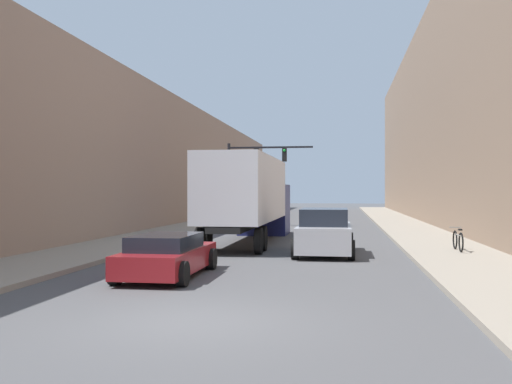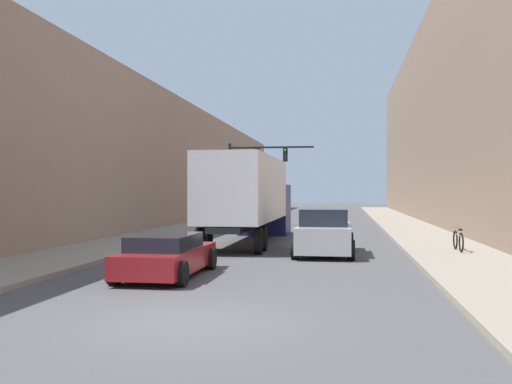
% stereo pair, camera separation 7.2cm
% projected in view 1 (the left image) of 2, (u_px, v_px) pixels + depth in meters
% --- Properties ---
extents(ground_plane, '(200.00, 200.00, 0.00)m').
position_uv_depth(ground_plane, '(191.00, 322.00, 10.34)').
color(ground_plane, '#4C4C4F').
extents(sidewalk_right, '(3.46, 80.00, 0.15)m').
position_uv_depth(sidewalk_right, '(402.00, 225.00, 38.98)').
color(sidewalk_right, gray).
rests_on(sidewalk_right, ground).
extents(sidewalk_left, '(3.46, 80.00, 0.15)m').
position_uv_depth(sidewalk_left, '(209.00, 223.00, 41.02)').
color(sidewalk_left, gray).
rests_on(sidewalk_left, ground).
extents(building_right, '(6.00, 80.00, 15.17)m').
position_uv_depth(building_right, '(475.00, 114.00, 38.26)').
color(building_right, '#846B56').
rests_on(building_right, ground).
extents(building_left, '(6.00, 80.00, 8.94)m').
position_uv_depth(building_left, '(146.00, 162.00, 41.72)').
color(building_left, '#997A66').
rests_on(building_left, ground).
extents(semi_truck, '(2.57, 12.54, 3.85)m').
position_uv_depth(semi_truck, '(250.00, 196.00, 26.44)').
color(semi_truck, silver).
rests_on(semi_truck, ground).
extents(sedan_car, '(1.99, 4.45, 1.18)m').
position_uv_depth(sedan_car, '(167.00, 256.00, 15.78)').
color(sedan_car, maroon).
rests_on(sedan_car, ground).
extents(suv_car, '(2.17, 4.82, 1.72)m').
position_uv_depth(suv_car, '(325.00, 233.00, 21.33)').
color(suv_car, '#B7B7BC').
rests_on(suv_car, ground).
extents(traffic_signal_gantry, '(5.78, 0.35, 5.61)m').
position_uv_depth(traffic_signal_gantry, '(249.00, 168.00, 38.43)').
color(traffic_signal_gantry, black).
rests_on(traffic_signal_gantry, ground).
extents(parked_bicycle, '(0.44, 1.82, 0.86)m').
position_uv_depth(parked_bicycle, '(458.00, 240.00, 21.21)').
color(parked_bicycle, black).
rests_on(parked_bicycle, sidewalk_right).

